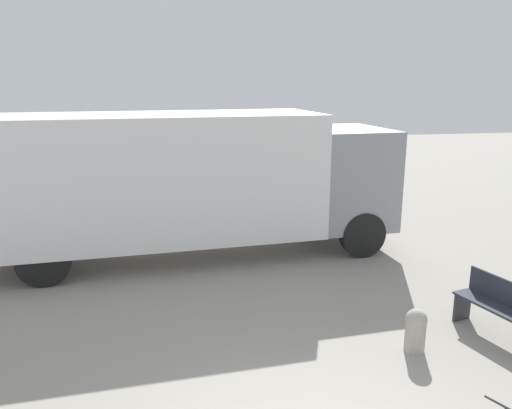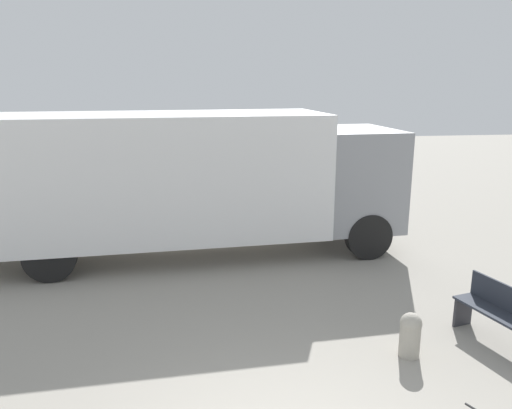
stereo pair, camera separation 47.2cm
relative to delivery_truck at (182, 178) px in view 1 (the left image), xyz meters
The scene contains 3 objects.
delivery_truck is the anchor object (origin of this frame).
park_bench 6.81m from the delivery_truck, 46.62° to the right, with size 0.78×1.72×0.91m.
bollard_near_bench 5.95m from the delivery_truck, 57.69° to the right, with size 0.31×0.31×0.66m.
Camera 1 is at (-1.36, -3.84, 3.87)m, focal length 35.00 mm.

